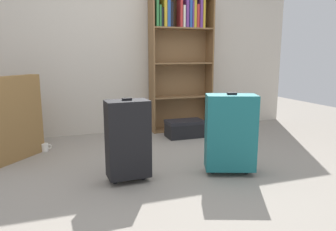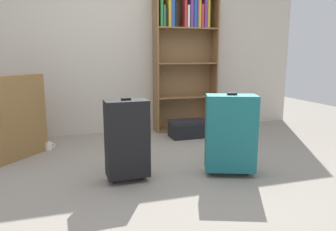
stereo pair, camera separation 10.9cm
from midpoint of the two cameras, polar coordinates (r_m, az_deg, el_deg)
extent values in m
plane|color=gray|center=(3.00, -1.11, -11.12)|extent=(9.42, 9.42, 0.00)
cube|color=beige|center=(4.71, -8.95, 12.88)|extent=(5.38, 0.10, 2.60)
cube|color=brown|center=(4.60, -3.61, 9.08)|extent=(0.02, 0.27, 1.96)
cube|color=brown|center=(4.92, 6.68, 9.14)|extent=(0.02, 0.27, 1.96)
cube|color=brown|center=(4.86, 1.17, 9.19)|extent=(0.92, 0.02, 1.96)
cube|color=brown|center=(4.87, 1.65, -2.37)|extent=(0.88, 0.25, 0.02)
cube|color=brown|center=(4.78, 1.68, 3.37)|extent=(0.88, 0.25, 0.02)
cube|color=brown|center=(4.74, 1.71, 9.27)|extent=(0.88, 0.25, 0.02)
cube|color=brown|center=(4.75, 1.75, 15.19)|extent=(0.88, 0.25, 0.02)
cube|color=#2D7238|center=(4.63, -2.94, 17.74)|extent=(0.04, 0.22, 0.37)
cube|color=#2D7238|center=(4.62, -2.34, 17.21)|extent=(0.02, 0.17, 0.28)
cube|color=black|center=(4.63, -2.04, 16.97)|extent=(0.02, 0.20, 0.25)
cube|color=gold|center=(4.66, -1.50, 17.88)|extent=(0.04, 0.21, 0.40)
cube|color=#264C99|center=(4.66, -0.84, 17.78)|extent=(0.04, 0.17, 0.38)
cube|color=black|center=(4.66, -0.29, 17.44)|extent=(0.04, 0.16, 0.33)
cube|color=#B22D2D|center=(4.71, 1.39, 17.71)|extent=(0.03, 0.16, 0.39)
cube|color=silver|center=(4.76, 1.75, 17.10)|extent=(0.03, 0.23, 0.30)
cube|color=#66337F|center=(4.77, 2.39, 17.80)|extent=(0.04, 0.20, 0.41)
cube|color=#264C99|center=(4.77, 3.02, 17.58)|extent=(0.04, 0.18, 0.38)
cube|color=#66337F|center=(4.78, 3.49, 17.45)|extent=(0.02, 0.16, 0.36)
cube|color=gold|center=(4.80, 3.83, 17.79)|extent=(0.04, 0.17, 0.42)
cube|color=#B22D2D|center=(4.83, 4.22, 17.11)|extent=(0.04, 0.22, 0.32)
cube|color=#66337F|center=(4.86, 4.77, 17.71)|extent=(0.04, 0.22, 0.43)
cube|color=gold|center=(4.86, 5.31, 17.57)|extent=(0.03, 0.19, 0.40)
cube|color=olive|center=(3.76, -26.69, 2.48)|extent=(0.54, 0.61, 0.50)
cube|color=olive|center=(4.19, -26.21, 1.33)|extent=(0.60, 0.53, 0.22)
cylinder|color=white|center=(4.07, -21.79, -5.27)|extent=(0.08, 0.08, 0.10)
torus|color=white|center=(4.06, -21.06, -5.17)|extent=(0.06, 0.01, 0.06)
cube|color=black|center=(4.41, 2.28, -2.52)|extent=(0.50, 0.29, 0.21)
cube|color=black|center=(4.39, 2.29, -1.14)|extent=(0.51, 0.30, 0.05)
cube|color=black|center=(2.85, -8.23, -4.14)|extent=(0.38, 0.23, 0.68)
cube|color=black|center=(2.78, -8.43, 2.87)|extent=(0.08, 0.05, 0.02)
cylinder|color=black|center=(2.94, -10.55, -11.27)|extent=(0.05, 0.05, 0.05)
cylinder|color=black|center=(2.99, -5.57, -10.72)|extent=(0.05, 0.05, 0.05)
cube|color=#19666B|center=(3.05, 10.02, -2.96)|extent=(0.52, 0.39, 0.71)
cube|color=black|center=(2.98, 10.25, 3.84)|extent=(0.10, 0.08, 0.02)
cylinder|color=black|center=(3.14, 6.85, -9.70)|extent=(0.06, 0.06, 0.05)
cylinder|color=black|center=(3.19, 12.70, -9.56)|extent=(0.06, 0.06, 0.05)
camera|label=1|loc=(0.05, -91.03, -0.20)|focal=34.33mm
camera|label=2|loc=(0.05, 88.97, 0.20)|focal=34.33mm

